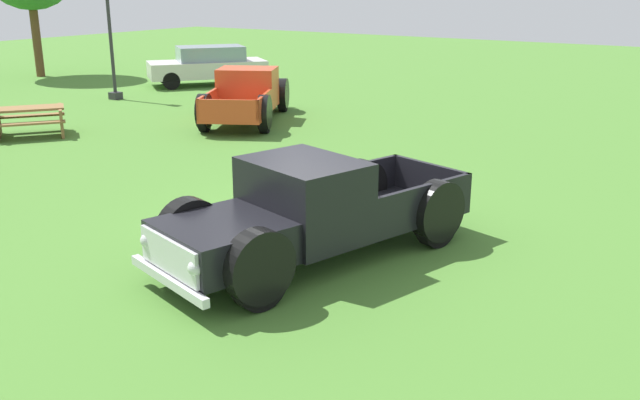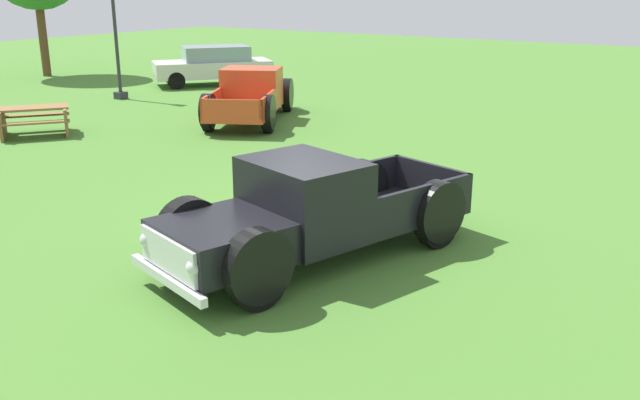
{
  "view_description": "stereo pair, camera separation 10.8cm",
  "coord_description": "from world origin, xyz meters",
  "px_view_note": "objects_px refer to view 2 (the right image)",
  "views": [
    {
      "loc": [
        -9.16,
        -6.32,
        3.99
      ],
      "look_at": [
        -0.97,
        -0.89,
        0.9
      ],
      "focal_mm": 39.11,
      "sensor_mm": 36.0,
      "label": 1
    },
    {
      "loc": [
        -9.1,
        -6.41,
        3.99
      ],
      "look_at": [
        -0.97,
        -0.89,
        0.9
      ],
      "focal_mm": 39.11,
      "sensor_mm": 36.0,
      "label": 2
    }
  ],
  "objects_px": {
    "sedan_distant_a": "(213,65)",
    "picnic_table": "(34,117)",
    "lamp_post_near": "(115,32)",
    "pickup_truck_behind_left": "(253,95)",
    "pickup_truck_foreground": "(301,215)"
  },
  "relations": [
    {
      "from": "sedan_distant_a",
      "to": "picnic_table",
      "type": "distance_m",
      "value": 10.31
    },
    {
      "from": "lamp_post_near",
      "to": "picnic_table",
      "type": "bearing_deg",
      "value": -151.63
    },
    {
      "from": "picnic_table",
      "to": "pickup_truck_behind_left",
      "type": "bearing_deg",
      "value": -32.77
    },
    {
      "from": "lamp_post_near",
      "to": "picnic_table",
      "type": "distance_m",
      "value": 6.47
    },
    {
      "from": "lamp_post_near",
      "to": "sedan_distant_a",
      "type": "bearing_deg",
      "value": -4.14
    },
    {
      "from": "pickup_truck_foreground",
      "to": "picnic_table",
      "type": "bearing_deg",
      "value": 73.78
    },
    {
      "from": "pickup_truck_foreground",
      "to": "sedan_distant_a",
      "type": "relative_size",
      "value": 1.13
    },
    {
      "from": "picnic_table",
      "to": "sedan_distant_a",
      "type": "bearing_deg",
      "value": 14.71
    },
    {
      "from": "pickup_truck_behind_left",
      "to": "sedan_distant_a",
      "type": "height_order",
      "value": "pickup_truck_behind_left"
    },
    {
      "from": "sedan_distant_a",
      "to": "lamp_post_near",
      "type": "distance_m",
      "value": 4.78
    },
    {
      "from": "pickup_truck_behind_left",
      "to": "lamp_post_near",
      "type": "bearing_deg",
      "value": 87.58
    },
    {
      "from": "picnic_table",
      "to": "pickup_truck_foreground",
      "type": "bearing_deg",
      "value": -106.22
    },
    {
      "from": "pickup_truck_behind_left",
      "to": "lamp_post_near",
      "type": "height_order",
      "value": "lamp_post_near"
    },
    {
      "from": "sedan_distant_a",
      "to": "picnic_table",
      "type": "bearing_deg",
      "value": -165.29
    },
    {
      "from": "lamp_post_near",
      "to": "picnic_table",
      "type": "xyz_separation_m",
      "value": [
        -5.45,
        -2.94,
        -1.84
      ]
    }
  ]
}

